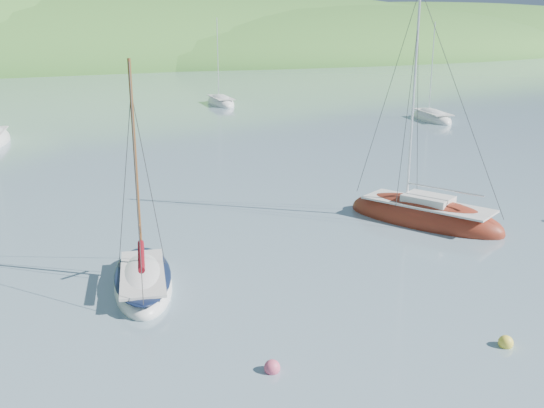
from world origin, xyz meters
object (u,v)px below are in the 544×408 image
sloop_red (424,218)px  distant_sloop_d (432,118)px  daysailer_white (143,282)px  distant_sloop_b (221,103)px

sloop_red → distant_sloop_d: bearing=24.4°
daysailer_white → sloop_red: size_ratio=0.74×
daysailer_white → distant_sloop_d: bearing=50.7°
sloop_red → distant_sloop_b: 50.10m
sloop_red → distant_sloop_b: sloop_red is taller
sloop_red → distant_sloop_d: (24.58, 26.25, -0.04)m
daysailer_white → distant_sloop_b: distant_sloop_b is taller
sloop_red → distant_sloop_b: size_ratio=1.06×
sloop_red → distant_sloop_b: bearing=55.8°
daysailer_white → distant_sloop_d: (39.48, 27.34, -0.03)m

